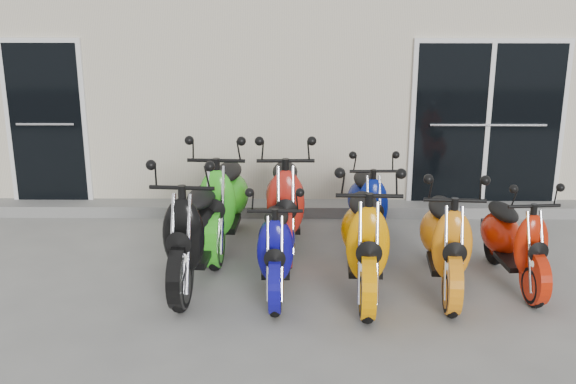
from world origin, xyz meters
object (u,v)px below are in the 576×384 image
Objects in this scene: scooter_front_orange_b at (446,227)px; scooter_back_green at (224,188)px; scooter_back_red at (285,188)px; scooter_front_blue at (276,234)px; scooter_front_orange_a at (365,225)px; scooter_back_blue at (368,194)px; scooter_front_black at (194,217)px; scooter_front_red at (516,229)px.

scooter_front_orange_b is 2.61m from scooter_back_green.
scooter_back_green is at bearing 178.92° from scooter_back_red.
scooter_back_red is at bearing 3.25° from scooter_back_green.
scooter_front_blue is 0.85× the size of scooter_front_orange_a.
scooter_back_blue is at bearing 8.14° from scooter_back_green.
scooter_front_orange_a is 1.45m from scooter_back_red.
scooter_front_orange_b is at bearing -64.30° from scooter_back_blue.
scooter_front_black is 1.00× the size of scooter_back_red.
scooter_front_orange_b is 0.93× the size of scooter_back_green.
scooter_front_blue is 0.90m from scooter_front_orange_a.
scooter_back_red is (-2.38, 0.99, 0.13)m from scooter_front_red.
scooter_back_green is at bearing 144.34° from scooter_front_orange_a.
scooter_back_red is (0.71, 0.00, -0.00)m from scooter_back_green.
scooter_front_red is 1.81m from scooter_back_blue.
scooter_front_orange_b reaches higher than scooter_back_blue.
scooter_front_orange_a is 1.16× the size of scooter_back_blue.
scooter_back_green is (-3.09, 0.99, 0.13)m from scooter_front_red.
scooter_front_orange_b is (0.82, 0.07, -0.05)m from scooter_front_orange_a.
scooter_back_blue is at bearing 51.38° from scooter_front_blue.
scooter_front_orange_b is 0.93× the size of scooter_back_red.
scooter_front_black is at bearing 174.26° from scooter_front_red.
scooter_back_green is (-0.64, 1.19, 0.12)m from scooter_front_blue.
scooter_front_black is 2.22m from scooter_back_blue.
scooter_front_black is 3.31m from scooter_front_red.
scooter_back_blue is (-0.66, 1.28, -0.05)m from scooter_front_orange_b.
scooter_front_orange_b is (1.72, 0.06, 0.06)m from scooter_front_blue.
scooter_front_blue is 1.20m from scooter_back_red.
scooter_back_blue is (0.97, 0.15, -0.11)m from scooter_back_red.
scooter_front_red is at bearing 4.55° from scooter_front_black.
scooter_front_black is 0.88m from scooter_front_blue.
scooter_front_orange_a is (1.74, -0.20, -0.01)m from scooter_front_black.
scooter_back_blue is at bearing 35.42° from scooter_front_black.
scooter_front_black reaches higher than scooter_front_orange_b.
scooter_front_red is (0.74, 0.14, -0.07)m from scooter_front_orange_b.
scooter_back_green reaches higher than scooter_back_blue.
scooter_front_blue is 0.84× the size of scooter_back_green.
scooter_front_orange_a is 1.36m from scooter_back_blue.
scooter_front_blue is at bearing -178.26° from scooter_front_orange_a.
scooter_back_green is at bearing 82.36° from scooter_front_black.
scooter_back_blue is at bearing 121.66° from scooter_front_orange_b.
scooter_front_red is (2.46, 0.20, -0.01)m from scooter_front_blue.
scooter_front_black reaches higher than scooter_front_orange_a.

